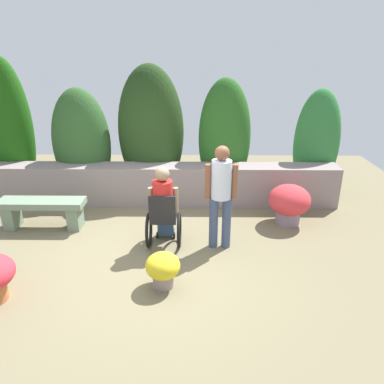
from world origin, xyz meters
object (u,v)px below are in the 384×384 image
object	(u,v)px
flower_pot_purple_near	(289,203)
flower_pot_red_accent	(163,268)
person_standing_companion	(221,191)
stone_bench	(42,209)
person_in_wheelchair	(164,209)

from	to	relation	value
flower_pot_purple_near	flower_pot_red_accent	size ratio (longest dim) A/B	1.50
person_standing_companion	flower_pot_red_accent	distance (m)	1.48
stone_bench	flower_pot_red_accent	bearing A→B (deg)	-44.10
person_standing_companion	stone_bench	bearing A→B (deg)	171.99
stone_bench	flower_pot_red_accent	size ratio (longest dim) A/B	3.00
flower_pot_red_accent	person_standing_companion	bearing A→B (deg)	52.69
stone_bench	person_standing_companion	xyz separation A→B (m)	(3.04, -0.62, 0.60)
stone_bench	person_in_wheelchair	distance (m)	2.25
person_in_wheelchair	person_standing_companion	distance (m)	0.94
stone_bench	person_standing_companion	world-z (taller)	person_standing_companion
flower_pot_red_accent	stone_bench	bearing A→B (deg)	143.28
person_in_wheelchair	flower_pot_purple_near	size ratio (longest dim) A/B	1.81
person_standing_companion	flower_pot_purple_near	bearing A→B (deg)	37.06
stone_bench	person_standing_companion	distance (m)	3.16
person_standing_companion	flower_pot_purple_near	distance (m)	1.63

